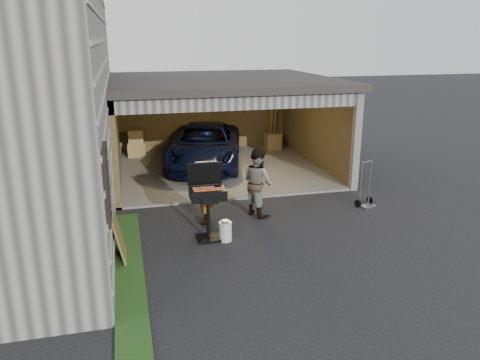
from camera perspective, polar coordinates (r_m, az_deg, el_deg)
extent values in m
plane|color=black|center=(8.96, 1.47, -10.03)|extent=(80.00, 80.00, 0.00)
cube|color=#193814|center=(7.81, -13.09, -14.66)|extent=(0.50, 8.00, 0.06)
cube|color=#605E59|center=(15.03, -2.42, 1.39)|extent=(6.50, 6.00, 0.06)
cube|color=#493E22|center=(17.56, -4.44, 8.04)|extent=(6.50, 0.15, 2.70)
cube|color=#493E22|center=(15.67, 9.04, 6.80)|extent=(0.15, 6.00, 2.70)
cube|color=#493E22|center=(14.44, -14.97, 5.57)|extent=(0.15, 6.00, 2.70)
cube|color=#2D2B28|center=(14.53, -2.55, 11.97)|extent=(6.80, 6.30, 0.20)
cube|color=#474744|center=(11.73, 0.40, 9.41)|extent=(6.50, 0.16, 0.36)
cube|color=beige|center=(12.90, -0.98, 10.54)|extent=(6.00, 2.40, 0.06)
cube|color=#474744|center=(13.05, 13.97, 4.47)|extent=(0.20, 0.18, 2.70)
cube|color=olive|center=(16.81, -12.54, 3.67)|extent=(0.60, 0.50, 0.50)
cube|color=olive|center=(16.71, -12.65, 5.25)|extent=(0.50, 0.45, 0.45)
cube|color=olive|center=(17.54, 4.03, 4.75)|extent=(0.55, 0.50, 0.60)
cube|color=brown|center=(18.00, 4.05, 7.79)|extent=(0.24, 0.43, 2.20)
imported|color=black|center=(15.18, -4.35, 3.99)|extent=(3.34, 5.19, 1.33)
imported|color=silver|center=(10.56, -4.32, -1.43)|extent=(0.51, 0.62, 1.48)
imported|color=#4D2A1E|center=(11.00, 2.17, -0.25)|extent=(0.87, 0.96, 1.62)
cube|color=black|center=(9.92, -3.83, -7.09)|extent=(0.46, 0.46, 0.05)
cylinder|color=black|center=(9.74, -3.89, -4.61)|extent=(0.08, 0.08, 0.92)
cube|color=black|center=(9.56, -3.95, -1.69)|extent=(0.72, 0.50, 0.22)
cube|color=#59595B|center=(9.53, -3.96, -1.16)|extent=(0.65, 0.44, 0.02)
cube|color=black|center=(9.76, -4.32, 0.77)|extent=(0.72, 0.13, 0.50)
cylinder|color=silver|center=(9.79, -1.81, -6.28)|extent=(0.36, 0.36, 0.41)
cube|color=brown|center=(9.17, -14.52, -6.76)|extent=(0.23, 0.83, 0.92)
cube|color=gray|center=(12.15, 15.30, -3.09)|extent=(0.44, 0.35, 0.04)
cylinder|color=black|center=(12.05, 14.18, -2.79)|extent=(0.11, 0.20, 0.20)
cylinder|color=black|center=(12.36, 15.53, -2.39)|extent=(0.11, 0.20, 0.20)
cylinder|color=gray|center=(11.93, 14.53, -0.48)|extent=(0.03, 0.03, 1.14)
cylinder|color=gray|center=(12.17, 15.55, -0.22)|extent=(0.03, 0.03, 1.14)
cylinder|color=gray|center=(11.91, 15.24, 2.14)|extent=(0.32, 0.14, 0.03)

